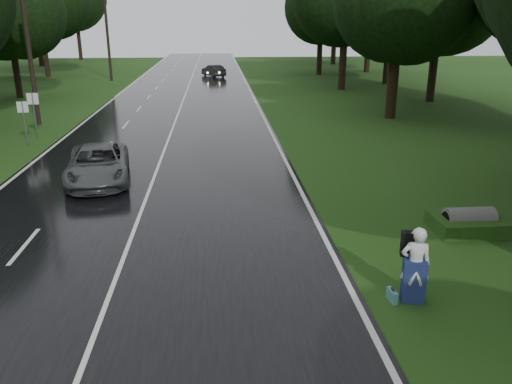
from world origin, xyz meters
TOP-DOWN VIEW (x-y plane):
  - ground at (0.00, 0.00)m, footprint 160.00×160.00m
  - road at (0.00, 20.00)m, footprint 12.00×140.00m
  - lane_center at (0.00, 20.00)m, footprint 0.12×140.00m
  - grey_car at (-2.15, 8.17)m, footprint 3.10×5.41m
  - far_car at (2.45, 47.87)m, footprint 2.89×4.15m
  - hitchhiker at (7.11, -1.74)m, footprint 0.76×0.71m
  - suitcase at (6.64, -1.75)m, footprint 0.17×0.41m
  - culvert at (10.41, 2.19)m, footprint 1.51×0.75m
  - utility_pole_mid at (-8.50, 20.74)m, footprint 1.80×0.28m
  - utility_pole_far at (-8.50, 44.73)m, footprint 1.80×0.28m
  - road_sign_a at (-7.20, 14.84)m, footprint 0.55×0.10m
  - road_sign_b at (-7.20, 16.44)m, footprint 0.60×0.10m
  - tree_left_e at (-13.85, 32.74)m, footprint 7.73×7.73m
  - tree_left_f at (-16.56, 49.53)m, footprint 9.67×9.67m
  - tree_right_d at (14.25, 21.13)m, footprint 8.54×8.54m
  - tree_right_e at (14.47, 35.79)m, footprint 9.35×9.35m
  - tree_right_f at (15.05, 49.66)m, footprint 8.54×8.54m

SIDE VIEW (x-z plane):
  - ground at x=0.00m, z-range 0.00..0.00m
  - culvert at x=10.41m, z-range -0.38..0.38m
  - utility_pole_mid at x=-8.50m, z-range -5.38..5.38m
  - utility_pole_far at x=-8.50m, z-range -4.74..4.74m
  - road_sign_a at x=-7.20m, z-range -1.15..1.15m
  - road_sign_b at x=-7.20m, z-range -1.26..1.26m
  - tree_left_e at x=-13.85m, z-range -6.04..6.04m
  - tree_left_f at x=-16.56m, z-range -7.55..7.55m
  - tree_right_d at x=14.25m, z-range -6.67..6.67m
  - tree_right_e at x=14.47m, z-range -7.30..7.30m
  - tree_right_f at x=15.05m, z-range -6.67..6.67m
  - road at x=0.00m, z-range 0.00..0.04m
  - lane_center at x=0.00m, z-range 0.04..0.05m
  - suitcase at x=6.64m, z-range 0.00..0.29m
  - far_car at x=2.45m, z-range 0.04..1.34m
  - grey_car at x=-2.15m, z-range 0.04..1.46m
  - hitchhiker at x=7.11m, z-range -0.07..1.80m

